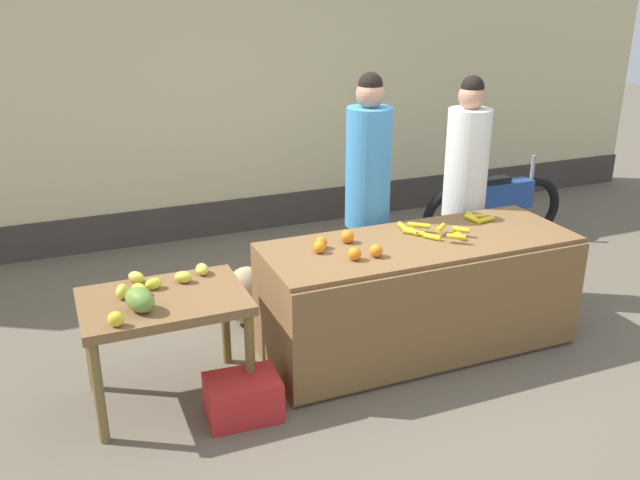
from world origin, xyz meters
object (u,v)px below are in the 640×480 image
at_px(vendor_woman_blue_shirt, 368,197).
at_px(vendor_woman_white_shirt, 464,190).
at_px(parked_motorcycle, 493,206).
at_px(produce_sack, 247,296).
at_px(produce_crate, 243,397).

relative_size(vendor_woman_blue_shirt, vendor_woman_white_shirt, 1.04).
height_order(parked_motorcycle, produce_sack, parked_motorcycle).
height_order(vendor_woman_blue_shirt, produce_crate, vendor_woman_blue_shirt).
xyz_separation_m(parked_motorcycle, produce_sack, (-2.73, -0.69, -0.17)).
bearing_deg(produce_crate, produce_sack, 72.06).
relative_size(produce_crate, produce_sack, 0.94).
xyz_separation_m(vendor_woman_white_shirt, produce_crate, (-2.16, -0.98, -0.79)).
bearing_deg(vendor_woman_blue_shirt, parked_motorcycle, 24.88).
xyz_separation_m(vendor_woman_blue_shirt, produce_sack, (-0.93, 0.15, -0.72)).
bearing_deg(parked_motorcycle, produce_sack, -165.85).
distance_m(vendor_woman_white_shirt, produce_sack, 1.92).
bearing_deg(vendor_woman_white_shirt, vendor_woman_blue_shirt, 178.29).
bearing_deg(produce_crate, vendor_woman_blue_shirt, 37.60).
relative_size(vendor_woman_blue_shirt, parked_motorcycle, 1.18).
distance_m(vendor_woman_blue_shirt, produce_crate, 1.84).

